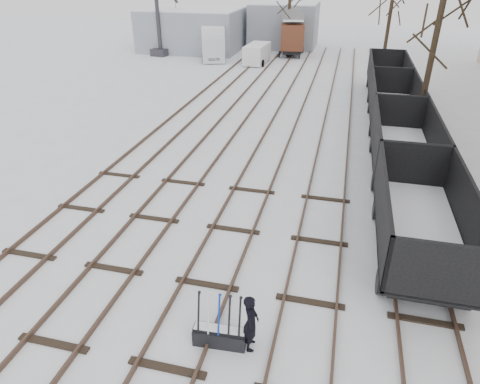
# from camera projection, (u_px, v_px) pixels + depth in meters

# --- Properties ---
(ground) EXTENTS (120.00, 120.00, 0.00)m
(ground) POSITION_uv_depth(u_px,v_px,m) (207.00, 285.00, 12.48)
(ground) COLOR white
(ground) RESTS_ON ground
(tracks) EXTENTS (13.90, 52.00, 0.16)m
(tracks) POSITION_uv_depth(u_px,v_px,m) (281.00, 127.00, 24.12)
(tracks) COLOR black
(tracks) RESTS_ON ground
(shed_left) EXTENTS (10.00, 8.00, 4.10)m
(shed_left) POSITION_uv_depth(u_px,v_px,m) (194.00, 29.00, 45.00)
(shed_left) COLOR gray
(shed_left) RESTS_ON ground
(shed_right) EXTENTS (7.00, 6.00, 4.50)m
(shed_right) POSITION_uv_depth(u_px,v_px,m) (284.00, 25.00, 46.41)
(shed_right) COLOR gray
(shed_right) RESTS_ON ground
(ground_frame) EXTENTS (1.32, 0.50, 1.49)m
(ground_frame) POSITION_uv_depth(u_px,v_px,m) (220.00, 335.00, 10.45)
(ground_frame) COLOR black
(ground_frame) RESTS_ON ground
(worker) EXTENTS (0.46, 0.62, 1.56)m
(worker) POSITION_uv_depth(u_px,v_px,m) (251.00, 323.00, 10.14)
(worker) COLOR black
(worker) RESTS_ON ground
(freight_wagon_a) EXTENTS (2.57, 6.43, 2.63)m
(freight_wagon_a) POSITION_uv_depth(u_px,v_px,m) (419.00, 229.00, 13.27)
(freight_wagon_a) COLOR black
(freight_wagon_a) RESTS_ON ground
(freight_wagon_b) EXTENTS (2.57, 6.43, 2.63)m
(freight_wagon_b) POSITION_uv_depth(u_px,v_px,m) (402.00, 151.00, 18.73)
(freight_wagon_b) COLOR black
(freight_wagon_b) RESTS_ON ground
(freight_wagon_c) EXTENTS (2.57, 6.43, 2.63)m
(freight_wagon_c) POSITION_uv_depth(u_px,v_px,m) (393.00, 108.00, 24.20)
(freight_wagon_c) COLOR black
(freight_wagon_c) RESTS_ON ground
(freight_wagon_d) EXTENTS (2.57, 6.43, 2.63)m
(freight_wagon_d) POSITION_uv_depth(u_px,v_px,m) (387.00, 81.00, 29.66)
(freight_wagon_d) COLOR black
(freight_wagon_d) RESTS_ON ground
(box_van_wagon) EXTENTS (2.98, 4.78, 3.43)m
(box_van_wagon) POSITION_uv_depth(u_px,v_px,m) (292.00, 34.00, 42.05)
(box_van_wagon) COLOR black
(box_van_wagon) RESTS_ON ground
(lorry) EXTENTS (3.40, 6.78, 2.95)m
(lorry) POSITION_uv_depth(u_px,v_px,m) (213.00, 42.00, 41.17)
(lorry) COLOR black
(lorry) RESTS_ON ground
(panel_van) EXTENTS (1.89, 3.97, 1.71)m
(panel_van) POSITION_uv_depth(u_px,v_px,m) (257.00, 54.00, 39.16)
(panel_van) COLOR silver
(panel_van) RESTS_ON ground
(crane) EXTENTS (1.79, 4.59, 7.72)m
(crane) POSITION_uv_depth(u_px,v_px,m) (160.00, 34.00, 42.10)
(crane) COLOR #2E2D32
(crane) RESTS_ON ground
(tree_near) EXTENTS (0.30, 0.30, 6.93)m
(tree_near) POSITION_uv_depth(u_px,v_px,m) (428.00, 73.00, 21.23)
(tree_near) COLOR black
(tree_near) RESTS_ON ground
(tree_far_left) EXTENTS (0.30, 0.30, 5.73)m
(tree_far_left) POSITION_uv_depth(u_px,v_px,m) (289.00, 26.00, 41.33)
(tree_far_left) COLOR black
(tree_far_left) RESTS_ON ground
(tree_far_right) EXTENTS (0.30, 0.30, 5.97)m
(tree_far_right) POSITION_uv_depth(u_px,v_px,m) (387.00, 34.00, 35.92)
(tree_far_right) COLOR black
(tree_far_right) RESTS_ON ground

